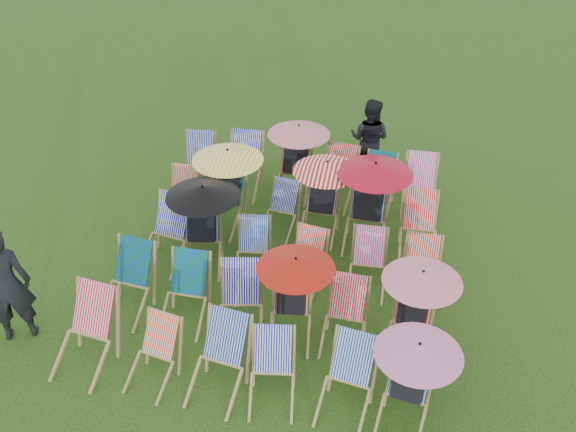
% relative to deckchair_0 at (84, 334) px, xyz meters
% --- Properties ---
extents(ground, '(100.00, 100.00, 0.00)m').
position_rel_deckchair_0_xyz_m(ground, '(2.11, 2.19, -0.51)').
color(ground, black).
rests_on(ground, ground).
extents(deckchair_0, '(0.80, 1.02, 1.02)m').
position_rel_deckchair_0_xyz_m(deckchair_0, '(0.00, 0.00, 0.00)').
color(deckchair_0, '#9E7E4A').
rests_on(deckchair_0, ground).
extents(deckchair_1, '(0.69, 0.86, 0.83)m').
position_rel_deckchair_0_xyz_m(deckchair_1, '(0.95, -0.08, -0.10)').
color(deckchair_1, '#9E7E4A').
rests_on(deckchair_1, ground).
extents(deckchair_2, '(0.76, 0.97, 0.97)m').
position_rel_deckchair_0_xyz_m(deckchair_2, '(1.81, -0.06, -0.03)').
color(deckchair_2, '#9E7E4A').
rests_on(deckchair_2, ground).
extents(deckchair_3, '(0.69, 0.88, 0.87)m').
position_rel_deckchair_0_xyz_m(deckchair_3, '(2.49, -0.06, -0.08)').
color(deckchair_3, '#9E7E4A').
rests_on(deckchair_3, ground).
extents(deckchair_4, '(0.73, 0.93, 0.92)m').
position_rel_deckchair_0_xyz_m(deckchair_4, '(3.40, -0.03, -0.05)').
color(deckchair_4, '#9E7E4A').
rests_on(deckchair_4, ground).
extents(deckchair_5, '(1.02, 1.08, 1.21)m').
position_rel_deckchair_0_xyz_m(deckchair_5, '(4.12, -0.05, 0.12)').
color(deckchair_5, '#9E7E4A').
rests_on(deckchair_5, ground).
extents(deckchair_6, '(0.74, 0.96, 0.98)m').
position_rel_deckchair_0_xyz_m(deckchair_6, '(0.10, 1.08, -0.02)').
color(deckchair_6, '#9E7E4A').
rests_on(deckchair_6, ground).
extents(deckchair_7, '(0.62, 0.87, 0.94)m').
position_rel_deckchair_0_xyz_m(deckchair_7, '(0.98, 1.05, -0.04)').
color(deckchair_7, '#9E7E4A').
rests_on(deckchair_7, ground).
extents(deckchair_8, '(0.79, 0.97, 0.94)m').
position_rel_deckchair_0_xyz_m(deckchair_8, '(1.80, 1.01, -0.04)').
color(deckchair_8, '#9E7E4A').
rests_on(deckchair_8, ground).
extents(deckchair_9, '(1.05, 1.13, 1.25)m').
position_rel_deckchair_0_xyz_m(deckchair_9, '(2.50, 1.08, 0.15)').
color(deckchair_9, '#9E7E4A').
rests_on(deckchair_9, ground).
extents(deckchair_10, '(0.61, 0.84, 0.88)m').
position_rel_deckchair_0_xyz_m(deckchair_10, '(3.23, 1.07, -0.07)').
color(deckchair_10, '#9E7E4A').
rests_on(deckchair_10, ground).
extents(deckchair_11, '(1.04, 1.10, 1.23)m').
position_rel_deckchair_0_xyz_m(deckchair_11, '(4.11, 1.19, 0.14)').
color(deckchair_11, '#9E7E4A').
rests_on(deckchair_11, ground).
extents(deckchair_12, '(0.80, 1.01, 1.00)m').
position_rel_deckchair_0_xyz_m(deckchair_12, '(0.23, 2.27, -0.01)').
color(deckchair_12, '#9E7E4A').
rests_on(deckchair_12, ground).
extents(deckchair_13, '(1.14, 1.25, 1.35)m').
position_rel_deckchair_0_xyz_m(deckchair_13, '(0.82, 2.34, 0.20)').
color(deckchair_13, '#9E7E4A').
rests_on(deckchair_13, ground).
extents(deckchair_14, '(0.66, 0.84, 0.83)m').
position_rel_deckchair_0_xyz_m(deckchair_14, '(1.65, 2.25, -0.09)').
color(deckchair_14, '#9E7E4A').
rests_on(deckchair_14, ground).
extents(deckchair_15, '(0.67, 0.84, 0.83)m').
position_rel_deckchair_0_xyz_m(deckchair_15, '(2.47, 2.16, -0.10)').
color(deckchair_15, '#9E7E4A').
rests_on(deckchair_15, ground).
extents(deckchair_16, '(0.60, 0.82, 0.86)m').
position_rel_deckchair_0_xyz_m(deckchair_16, '(3.40, 2.28, -0.08)').
color(deckchair_16, '#9E7E4A').
rests_on(deckchair_16, ground).
extents(deckchair_17, '(0.60, 0.83, 0.88)m').
position_rel_deckchair_0_xyz_m(deckchair_17, '(4.17, 2.22, -0.07)').
color(deckchair_17, '#9E7E4A').
rests_on(deckchair_17, ground).
extents(deckchair_18, '(0.58, 0.81, 0.86)m').
position_rel_deckchair_0_xyz_m(deckchair_18, '(0.07, 3.43, -0.08)').
color(deckchair_18, '#9E7E4A').
rests_on(deckchair_18, ground).
extents(deckchair_19, '(1.18, 1.24, 1.40)m').
position_rel_deckchair_0_xyz_m(deckchair_19, '(0.86, 3.42, 0.23)').
color(deckchair_19, '#9E7E4A').
rests_on(deckchair_19, ground).
extents(deckchair_20, '(0.65, 0.82, 0.82)m').
position_rel_deckchair_0_xyz_m(deckchair_20, '(1.81, 3.43, -0.10)').
color(deckchair_20, '#9E7E4A').
rests_on(deckchair_20, ground).
extents(deckchair_21, '(1.11, 1.16, 1.32)m').
position_rel_deckchair_0_xyz_m(deckchair_21, '(2.50, 3.52, 0.19)').
color(deckchair_21, '#9E7E4A').
rests_on(deckchair_21, ground).
extents(deckchair_22, '(1.21, 1.25, 1.43)m').
position_rel_deckchair_0_xyz_m(deckchair_22, '(3.27, 3.43, 0.24)').
color(deckchair_22, '#9E7E4A').
rests_on(deckchair_22, ground).
extents(deckchair_23, '(0.67, 0.90, 0.93)m').
position_rel_deckchair_0_xyz_m(deckchair_23, '(4.10, 3.32, -0.04)').
color(deckchair_23, '#9E7E4A').
rests_on(deckchair_23, ground).
extents(deckchair_24, '(0.70, 0.92, 0.93)m').
position_rel_deckchair_0_xyz_m(deckchair_24, '(0.00, 4.54, -0.04)').
color(deckchair_24, '#9E7E4A').
rests_on(deckchair_24, ground).
extents(deckchair_25, '(0.68, 0.95, 1.03)m').
position_rel_deckchair_0_xyz_m(deckchair_25, '(0.86, 4.53, 0.00)').
color(deckchair_25, '#9E7E4A').
rests_on(deckchair_25, ground).
extents(deckchair_26, '(1.11, 1.16, 1.32)m').
position_rel_deckchair_0_xyz_m(deckchair_26, '(1.81, 4.66, 0.19)').
color(deckchair_26, '#9E7E4A').
rests_on(deckchair_26, ground).
extents(deckchair_27, '(0.76, 0.97, 0.97)m').
position_rel_deckchair_0_xyz_m(deckchair_27, '(2.59, 4.52, -0.03)').
color(deckchair_27, '#9E7E4A').
rests_on(deckchair_27, ground).
extents(deckchair_28, '(0.66, 0.87, 0.90)m').
position_rel_deckchair_0_xyz_m(deckchair_28, '(3.32, 4.54, -0.06)').
color(deckchair_28, '#9E7E4A').
rests_on(deckchair_28, ground).
extents(deckchair_29, '(0.64, 0.88, 0.93)m').
position_rel_deckchair_0_xyz_m(deckchair_29, '(4.07, 4.58, -0.04)').
color(deckchair_29, '#9E7E4A').
rests_on(deckchair_29, ground).
extents(person_left, '(0.79, 0.69, 1.81)m').
position_rel_deckchair_0_xyz_m(person_left, '(-1.18, 0.27, 0.39)').
color(person_left, black).
rests_on(person_left, ground).
extents(person_rear, '(0.90, 0.78, 1.59)m').
position_rel_deckchair_0_xyz_m(person_rear, '(3.06, 5.51, 0.29)').
color(person_rear, black).
rests_on(person_rear, ground).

